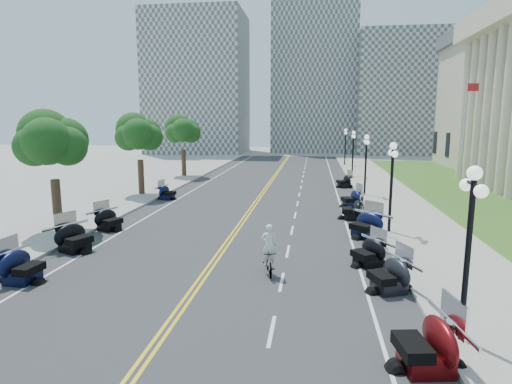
{
  "coord_description": "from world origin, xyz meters",
  "views": [
    {
      "loc": [
        4.34,
        -19.97,
        6.3
      ],
      "look_at": [
        0.94,
        5.19,
        2.0
      ],
      "focal_mm": 30.0,
      "sensor_mm": 36.0,
      "label": 1
    }
  ],
  "objects_px": {
    "bicycle": "(269,262)",
    "flagpole": "(463,134)",
    "cyclist_rider": "(269,228)",
    "motorcycle_n_3": "(427,341)"
  },
  "relations": [
    {
      "from": "flagpole",
      "to": "cyclist_rider",
      "type": "distance_m",
      "value": 29.72
    },
    {
      "from": "flagpole",
      "to": "cyclist_rider",
      "type": "bearing_deg",
      "value": -121.35
    },
    {
      "from": "bicycle",
      "to": "flagpole",
      "type": "bearing_deg",
      "value": 46.14
    },
    {
      "from": "flagpole",
      "to": "motorcycle_n_3",
      "type": "xyz_separation_m",
      "value": [
        -10.72,
        -31.46,
        -4.22
      ]
    },
    {
      "from": "flagpole",
      "to": "motorcycle_n_3",
      "type": "relative_size",
      "value": 4.46
    },
    {
      "from": "motorcycle_n_3",
      "to": "flagpole",
      "type": "bearing_deg",
      "value": 151.5
    },
    {
      "from": "motorcycle_n_3",
      "to": "cyclist_rider",
      "type": "height_order",
      "value": "cyclist_rider"
    },
    {
      "from": "motorcycle_n_3",
      "to": "bicycle",
      "type": "xyz_separation_m",
      "value": [
        -4.66,
        6.22,
        -0.25
      ]
    },
    {
      "from": "motorcycle_n_3",
      "to": "bicycle",
      "type": "height_order",
      "value": "motorcycle_n_3"
    },
    {
      "from": "motorcycle_n_3",
      "to": "cyclist_rider",
      "type": "distance_m",
      "value": 7.86
    }
  ]
}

